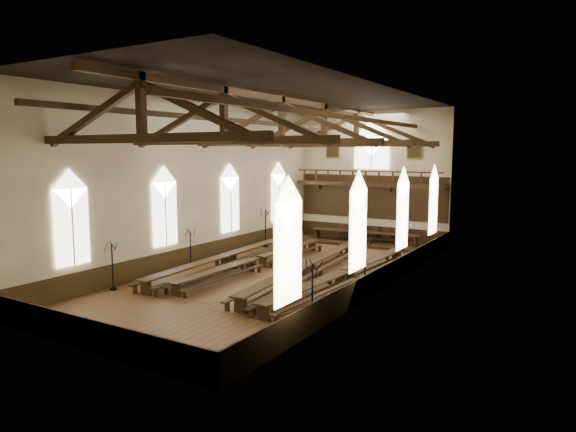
% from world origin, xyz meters
% --- Properties ---
extents(ground, '(26.00, 26.00, 0.00)m').
position_xyz_m(ground, '(0.00, 0.00, 0.00)').
color(ground, brown).
rests_on(ground, ground).
extents(room_walls, '(26.00, 26.00, 26.00)m').
position_xyz_m(room_walls, '(0.00, 0.00, 6.46)').
color(room_walls, beige).
rests_on(room_walls, ground).
extents(wainscot_band, '(12.00, 26.00, 1.20)m').
position_xyz_m(wainscot_band, '(0.00, 0.00, 0.60)').
color(wainscot_band, '#362610').
rests_on(wainscot_band, ground).
extents(side_windows, '(11.85, 19.80, 4.50)m').
position_xyz_m(side_windows, '(-0.00, -0.00, 3.74)').
color(side_windows, white).
rests_on(side_windows, room_walls).
extents(end_window, '(2.80, 0.12, 3.80)m').
position_xyz_m(end_window, '(0.00, 12.90, 7.22)').
color(end_window, white).
rests_on(end_window, room_walls).
extents(minstrels_gallery, '(11.80, 1.24, 3.70)m').
position_xyz_m(minstrels_gallery, '(0.00, 12.66, 3.91)').
color(minstrels_gallery, '#3B2612').
rests_on(minstrels_gallery, room_walls).
extents(portraits, '(7.75, 0.09, 1.45)m').
position_xyz_m(portraits, '(0.00, 12.90, 7.10)').
color(portraits, brown).
rests_on(portraits, room_walls).
extents(roof_trusses, '(11.70, 25.70, 2.80)m').
position_xyz_m(roof_trusses, '(0.00, -0.00, 8.22)').
color(roof_trusses, '#3B2612').
rests_on(roof_trusses, room_walls).
extents(refectory_row_a, '(2.09, 14.94, 0.80)m').
position_xyz_m(refectory_row_a, '(-3.89, 0.15, 0.58)').
color(refectory_row_a, '#3B2612').
rests_on(refectory_row_a, ground).
extents(refectory_row_b, '(1.48, 14.13, 0.72)m').
position_xyz_m(refectory_row_b, '(-2.01, 0.43, 0.53)').
color(refectory_row_b, '#3B2612').
rests_on(refectory_row_b, ground).
extents(refectory_row_c, '(2.28, 14.92, 0.79)m').
position_xyz_m(refectory_row_c, '(1.46, 0.29, 0.58)').
color(refectory_row_c, '#3B2612').
rests_on(refectory_row_c, ground).
extents(refectory_row_d, '(1.93, 14.69, 0.77)m').
position_xyz_m(refectory_row_d, '(3.95, -0.11, 0.56)').
color(refectory_row_d, '#3B2612').
rests_on(refectory_row_d, ground).
extents(dais, '(11.40, 2.98, 0.20)m').
position_xyz_m(dais, '(0.17, 11.40, 0.10)').
color(dais, '#362610').
rests_on(dais, ground).
extents(high_table, '(8.38, 1.54, 0.78)m').
position_xyz_m(high_table, '(0.17, 11.40, 0.86)').
color(high_table, '#3B2612').
rests_on(high_table, dais).
extents(high_chairs, '(4.97, 0.47, 1.06)m').
position_xyz_m(high_chairs, '(0.17, 12.21, 0.78)').
color(high_chairs, '#3B2612').
rests_on(high_chairs, dais).
extents(candelabrum_left_near, '(0.71, 0.75, 2.47)m').
position_xyz_m(candelabrum_left_near, '(-5.55, -7.09, 0.75)').
color(candelabrum_left_near, black).
rests_on(candelabrum_left_near, ground).
extents(candelabrum_left_mid, '(0.71, 0.66, 2.35)m').
position_xyz_m(candelabrum_left_mid, '(-5.55, -1.37, 0.71)').
color(candelabrum_left_mid, black).
rests_on(candelabrum_left_mid, ground).
extents(candelabrum_left_far, '(0.82, 0.83, 2.79)m').
position_xyz_m(candelabrum_left_far, '(-5.55, 6.63, 0.85)').
color(candelabrum_left_far, black).
rests_on(candelabrum_left_far, ground).
extents(candelabrum_right_near, '(0.73, 0.82, 2.68)m').
position_xyz_m(candelabrum_right_near, '(5.55, -6.58, 0.82)').
color(candelabrum_right_near, black).
rests_on(candelabrum_right_near, ground).
extents(candelabrum_right_mid, '(0.77, 0.89, 2.89)m').
position_xyz_m(candelabrum_right_mid, '(5.55, -1.27, 0.88)').
color(candelabrum_right_mid, black).
rests_on(candelabrum_right_mid, ground).
extents(candelabrum_right_far, '(0.72, 0.79, 2.59)m').
position_xyz_m(candelabrum_right_far, '(5.55, 4.47, 0.79)').
color(candelabrum_right_far, black).
rests_on(candelabrum_right_far, ground).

